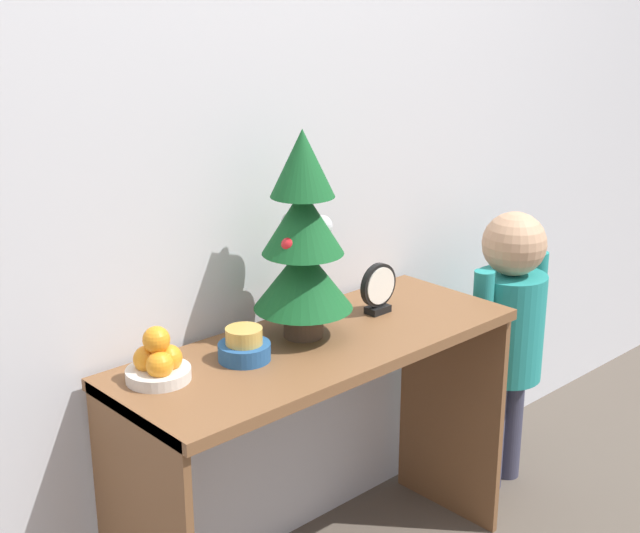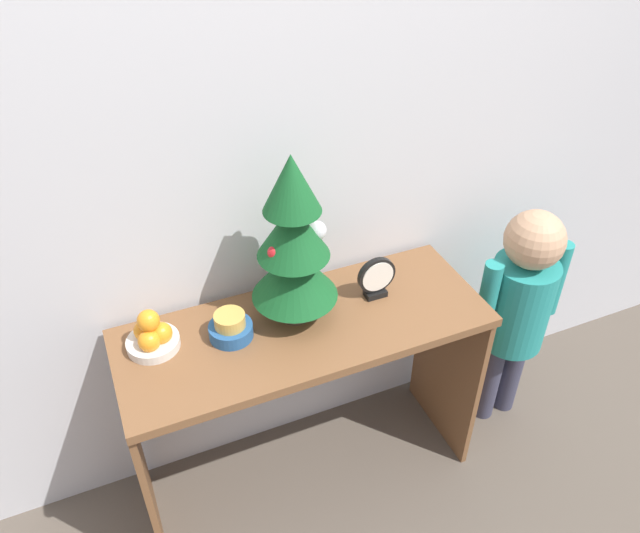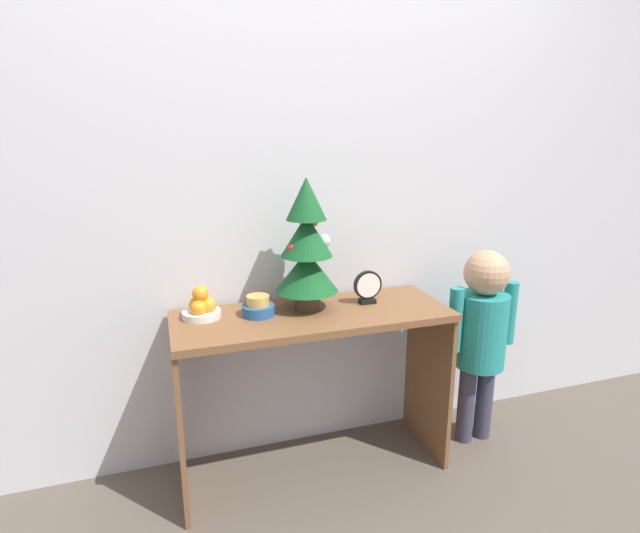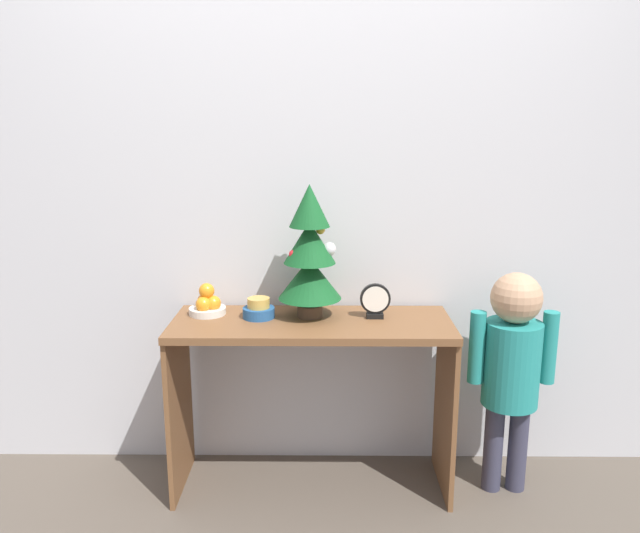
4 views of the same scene
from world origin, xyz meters
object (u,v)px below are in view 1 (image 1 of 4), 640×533
at_px(fruit_bowl, 158,363).
at_px(desk_clock, 378,289).
at_px(mini_tree, 303,239).
at_px(child_figure, 509,320).
at_px(singing_bowl, 244,347).

relative_size(fruit_bowl, desk_clock, 1.06).
height_order(mini_tree, child_figure, mini_tree).
xyz_separation_m(fruit_bowl, desk_clock, (0.69, -0.05, 0.03)).
bearing_deg(child_figure, mini_tree, 174.65).
distance_m(desk_clock, child_figure, 0.60).
height_order(singing_bowl, child_figure, child_figure).
height_order(fruit_bowl, child_figure, child_figure).
distance_m(fruit_bowl, child_figure, 1.27).
height_order(fruit_bowl, singing_bowl, fruit_bowl).
bearing_deg(child_figure, singing_bowl, 176.63).
xyz_separation_m(desk_clock, child_figure, (0.55, -0.06, -0.22)).
xyz_separation_m(fruit_bowl, child_figure, (1.25, -0.10, -0.20)).
xyz_separation_m(mini_tree, singing_bowl, (-0.21, -0.02, -0.23)).
distance_m(singing_bowl, child_figure, 1.05).
distance_m(fruit_bowl, desk_clock, 0.70).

